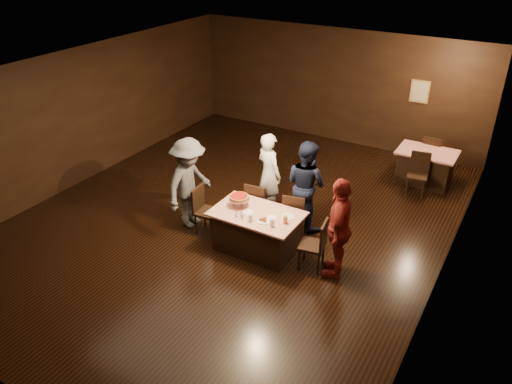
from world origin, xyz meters
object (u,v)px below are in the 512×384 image
glass_front_right (272,223)px  diner_navy_hoodie (306,184)px  chair_far_left (259,203)px  diner_red_shirt (339,228)px  glass_front_left (251,218)px  glass_amber (285,220)px  pizza_stand (239,197)px  diner_grey_knit (189,183)px  plate_empty (288,217)px  chair_end_right (312,244)px  main_table (257,231)px  chair_end_left (207,211)px  chair_far_right (295,214)px  back_table (425,167)px  diner_white_jacket (269,174)px  chair_back_near (418,175)px  chair_back_far (432,154)px

glass_front_right → diner_navy_hoodie: bearing=92.6°
chair_far_left → diner_red_shirt: diner_red_shirt is taller
glass_front_left → glass_amber: (0.55, 0.25, 0.00)m
pizza_stand → glass_front_right: size_ratio=2.71×
diner_grey_knit → plate_empty: diner_grey_knit is taller
chair_end_right → plate_empty: (-0.55, 0.15, 0.30)m
chair_end_right → diner_red_shirt: (0.43, 0.07, 0.43)m
main_table → chair_end_right: size_ratio=1.68×
chair_end_left → pizza_stand: pizza_stand is taller
glass_front_right → chair_far_right: bearing=92.9°
back_table → glass_front_left: bearing=-112.6°
main_table → pizza_stand: bearing=172.9°
chair_end_right → pizza_stand: 1.57m
chair_far_left → diner_white_jacket: size_ratio=0.55×
chair_far_left → chair_back_near: 3.70m
chair_far_right → diner_white_jacket: size_ratio=0.55×
main_table → diner_grey_knit: bearing=177.0°
chair_back_far → pizza_stand: 5.41m
chair_far_left → chair_far_right: size_ratio=1.00×
chair_far_left → chair_back_near: (2.36, 2.84, 0.00)m
diner_grey_knit → glass_amber: diner_grey_knit is taller
chair_back_far → diner_navy_hoodie: size_ratio=0.53×
chair_far_right → chair_back_far: same height
glass_amber → diner_grey_knit: bearing=176.5°
diner_white_jacket → main_table: bearing=133.1°
back_table → glass_amber: 4.57m
main_table → glass_amber: bearing=-4.8°
chair_back_far → diner_grey_knit: 5.98m
chair_far_right → glass_front_right: size_ratio=6.79×
glass_front_right → back_table: bearing=71.6°
chair_end_right → glass_amber: 0.62m
chair_back_far → diner_red_shirt: bearing=87.9°
diner_red_shirt → chair_back_near: bearing=158.4°
diner_white_jacket → diner_grey_knit: bearing=71.1°
main_table → pizza_stand: pizza_stand is taller
chair_back_near → chair_back_far: bearing=81.8°
chair_back_far → plate_empty: bearing=76.5°
glass_front_right → chair_back_near: bearing=68.5°
diner_red_shirt → plate_empty: size_ratio=7.26×
diner_navy_hoodie → diner_grey_knit: 2.24m
diner_grey_knit → diner_red_shirt: size_ratio=1.01×
chair_far_left → chair_back_near: size_ratio=1.00×
chair_back_far → diner_grey_knit: diner_grey_knit is taller
diner_grey_knit → diner_red_shirt: bearing=-90.6°
plate_empty → glass_amber: size_ratio=1.79×
chair_far_right → diner_red_shirt: size_ratio=0.52×
diner_red_shirt → chair_far_right: bearing=-135.5°
glass_front_right → glass_amber: bearing=53.1°
back_table → chair_back_near: (0.00, -0.70, 0.09)m
back_table → chair_end_left: (-3.06, -4.29, 0.09)m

